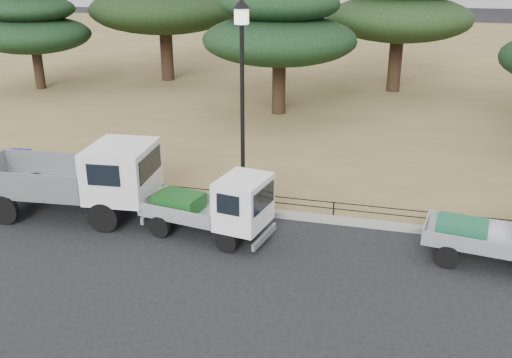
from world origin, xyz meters
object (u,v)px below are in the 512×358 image
(truck_large, at_px, (78,176))
(truck_kei_front, at_px, (215,206))
(street_lamp, at_px, (242,71))
(tarp_pile, at_px, (15,167))
(truck_kei_rear, at_px, (510,234))

(truck_large, xyz_separation_m, truck_kei_front, (4.05, -0.31, -0.31))
(truck_large, relative_size, truck_kei_front, 1.44)
(street_lamp, relative_size, tarp_pile, 3.64)
(street_lamp, bearing_deg, tarp_pile, 178.96)
(truck_kei_front, xyz_separation_m, tarp_pile, (-7.44, 2.04, -0.33))
(truck_kei_front, height_order, tarp_pile, truck_kei_front)
(truck_kei_rear, relative_size, tarp_pile, 2.16)
(truck_kei_rear, bearing_deg, truck_large, -172.02)
(truck_large, bearing_deg, street_lamp, 15.40)
(truck_large, bearing_deg, tarp_pile, 147.88)
(truck_kei_front, distance_m, street_lamp, 3.64)
(street_lamp, bearing_deg, truck_kei_front, -95.99)
(truck_kei_rear, height_order, tarp_pile, truck_kei_rear)
(truck_kei_front, bearing_deg, truck_large, -174.59)
(truck_kei_front, bearing_deg, street_lamp, 93.78)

